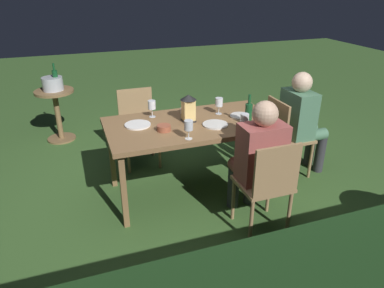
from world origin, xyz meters
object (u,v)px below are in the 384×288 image
chair_head_near (285,134)px  green_bottle_on_table (249,113)px  wine_glass_c (219,103)px  chair_side_right_a (267,183)px  plate_c (138,125)px  plate_a (215,125)px  chair_side_left_b (138,124)px  plate_b (240,116)px  wine_glass_a (189,126)px  bowl_bread (187,111)px  person_in_rust (257,156)px  wine_glass_d (152,106)px  ice_bucket (53,83)px  lantern_centerpiece (188,107)px  side_table (57,108)px  wine_glass_b (245,119)px  bowl_olives (164,128)px  person_in_green (302,119)px  dining_table (192,128)px

chair_head_near → green_bottle_on_table: green_bottle_on_table is taller
green_bottle_on_table → wine_glass_c: 0.38m
chair_side_right_a → plate_c: chair_side_right_a is taller
wine_glass_c → plate_a: bearing=60.8°
chair_side_left_b → plate_b: 1.24m
wine_glass_a → bowl_bread: 0.64m
person_in_rust → plate_a: size_ratio=4.79×
chair_head_near → green_bottle_on_table: (0.58, 0.22, 0.38)m
chair_side_right_a → wine_glass_d: size_ratio=5.15×
green_bottle_on_table → plate_a: (0.30, -0.08, -0.10)m
plate_a → ice_bucket: size_ratio=0.70×
person_in_rust → lantern_centerpiece: person_in_rust is taller
chair_side_left_b → plate_c: bearing=79.3°
lantern_centerpiece → side_table: size_ratio=0.38×
wine_glass_b → bowl_olives: (0.67, -0.26, -0.09)m
chair_side_left_b → chair_head_near: 1.66m
plate_c → chair_side_right_a: bearing=133.5°
person_in_green → lantern_centerpiece: bearing=-2.1°
ice_bucket → chair_side_left_b: bearing=131.8°
chair_side_left_b → plate_b: chair_side_left_b is taller
person_in_green → dining_table: bearing=-0.0°
wine_glass_a → plate_b: (-0.66, -0.34, -0.11)m
person_in_rust → bowl_olives: size_ratio=9.03×
wine_glass_d → plate_b: (-0.83, 0.29, -0.11)m
chair_head_near → bowl_olives: bearing=4.3°
bowl_bread → ice_bucket: bearing=-50.4°
plate_c → side_table: size_ratio=0.35×
wine_glass_d → bowl_olives: bearing=92.2°
person_in_green → side_table: size_ratio=1.65×
person_in_rust → bowl_olives: (0.68, -0.53, 0.15)m
bowl_olives → bowl_bread: 0.50m
lantern_centerpiece → ice_bucket: (1.23, -1.77, -0.11)m
wine_glass_a → wine_glass_b: 0.52m
lantern_centerpiece → chair_side_right_a: bearing=114.0°
green_bottle_on_table → wine_glass_a: size_ratio=1.72×
chair_side_right_a → wine_glass_a: wine_glass_a is taller
chair_side_right_a → bowl_olives: 1.03m
wine_glass_d → plate_c: bearing=44.0°
bowl_bread → ice_bucket: ice_bucket is taller
wine_glass_c → bowl_bread: size_ratio=1.18×
person_in_green → plate_c: (1.77, -0.10, 0.13)m
person_in_green → plate_b: size_ratio=5.54×
wine_glass_b → plate_b: (-0.14, -0.35, -0.11)m
chair_side_left_b → lantern_centerpiece: (-0.35, 0.78, 0.42)m
person_in_green → wine_glass_c: size_ratio=6.80×
chair_head_near → bowl_olives: 1.41m
plate_b → side_table: bearing=-46.0°
wine_glass_b → bowl_bread: (0.33, -0.61, -0.09)m
person_in_green → green_bottle_on_table: person_in_green is taller
side_table → person_in_rust: bearing=123.6°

